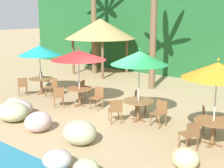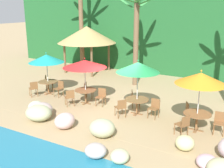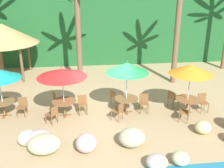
{
  "view_description": "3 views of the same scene",
  "coord_description": "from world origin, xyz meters",
  "px_view_note": "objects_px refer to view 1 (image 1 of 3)",
  "views": [
    {
      "loc": [
        6.7,
        -8.57,
        3.69
      ],
      "look_at": [
        -0.09,
        -0.02,
        1.19
      ],
      "focal_mm": 49.06,
      "sensor_mm": 36.0,
      "label": 1
    },
    {
      "loc": [
        5.83,
        -10.76,
        4.87
      ],
      "look_at": [
        -0.41,
        0.25,
        1.21
      ],
      "focal_mm": 43.47,
      "sensor_mm": 36.0,
      "label": 2
    },
    {
      "loc": [
        -0.9,
        -11.13,
        5.85
      ],
      "look_at": [
        0.38,
        0.28,
        1.4
      ],
      "focal_mm": 42.62,
      "sensor_mm": 36.0,
      "label": 3
    }
  ],
  "objects_px": {
    "dining_table_teal": "(41,81)",
    "umbrella_orange": "(218,70)",
    "dining_table_green": "(138,104)",
    "chair_green_inland": "(139,100)",
    "chair_teal_seaward": "(53,86)",
    "chair_orange_inland": "(207,118)",
    "dining_table_orange": "(213,125)",
    "chair_red_inland": "(85,89)",
    "chair_red_left": "(59,96)",
    "chair_teal_left": "(23,85)",
    "palapa_hut": "(100,29)",
    "palm_tree_second": "(154,12)",
    "dining_table_red": "(79,91)",
    "umbrella_green": "(139,58)",
    "umbrella_teal": "(39,50)",
    "palm_tree_nearest": "(94,0)",
    "chair_teal_inland": "(43,79)",
    "chair_orange_left": "(191,134)",
    "chair_red_seaward": "(98,96)",
    "umbrella_red": "(79,55)",
    "chair_green_seaward": "(160,111)"
  },
  "relations": [
    {
      "from": "chair_teal_seaward",
      "to": "chair_teal_inland",
      "type": "distance_m",
      "value": 1.58
    },
    {
      "from": "dining_table_orange",
      "to": "palapa_hut",
      "type": "xyz_separation_m",
      "value": [
        -9.67,
        6.33,
        2.18
      ]
    },
    {
      "from": "chair_green_inland",
      "to": "chair_orange_inland",
      "type": "height_order",
      "value": "same"
    },
    {
      "from": "chair_red_inland",
      "to": "chair_red_left",
      "type": "relative_size",
      "value": 1.0
    },
    {
      "from": "umbrella_orange",
      "to": "chair_orange_left",
      "type": "relative_size",
      "value": 2.9
    },
    {
      "from": "chair_teal_seaward",
      "to": "chair_green_seaward",
      "type": "bearing_deg",
      "value": -2.37
    },
    {
      "from": "chair_green_inland",
      "to": "umbrella_green",
      "type": "bearing_deg",
      "value": -56.66
    },
    {
      "from": "chair_orange_left",
      "to": "chair_red_inland",
      "type": "bearing_deg",
      "value": 161.43
    },
    {
      "from": "umbrella_teal",
      "to": "dining_table_red",
      "type": "bearing_deg",
      "value": -5.52
    },
    {
      "from": "chair_teal_left",
      "to": "chair_red_inland",
      "type": "bearing_deg",
      "value": 24.85
    },
    {
      "from": "chair_teal_inland",
      "to": "palm_tree_second",
      "type": "height_order",
      "value": "palm_tree_second"
    },
    {
      "from": "umbrella_teal",
      "to": "chair_orange_inland",
      "type": "height_order",
      "value": "umbrella_teal"
    },
    {
      "from": "chair_green_inland",
      "to": "chair_orange_left",
      "type": "relative_size",
      "value": 1.0
    },
    {
      "from": "chair_red_seaward",
      "to": "chair_red_inland",
      "type": "height_order",
      "value": "same"
    },
    {
      "from": "dining_table_orange",
      "to": "chair_orange_inland",
      "type": "xyz_separation_m",
      "value": [
        -0.47,
        0.71,
        -0.1
      ]
    },
    {
      "from": "palapa_hut",
      "to": "chair_teal_inland",
      "type": "bearing_deg",
      "value": -83.33
    },
    {
      "from": "umbrella_red",
      "to": "chair_green_seaward",
      "type": "distance_m",
      "value": 4.06
    },
    {
      "from": "chair_teal_left",
      "to": "chair_orange_inland",
      "type": "distance_m",
      "value": 8.41
    },
    {
      "from": "chair_red_left",
      "to": "chair_teal_seaward",
      "type": "bearing_deg",
      "value": 146.74
    },
    {
      "from": "dining_table_teal",
      "to": "palapa_hut",
      "type": "bearing_deg",
      "value": 101.8
    },
    {
      "from": "dining_table_orange",
      "to": "dining_table_green",
      "type": "bearing_deg",
      "value": 172.01
    },
    {
      "from": "chair_teal_inland",
      "to": "palm_tree_nearest",
      "type": "bearing_deg",
      "value": 100.8
    },
    {
      "from": "dining_table_red",
      "to": "chair_red_inland",
      "type": "bearing_deg",
      "value": 118.08
    },
    {
      "from": "umbrella_orange",
      "to": "dining_table_orange",
      "type": "height_order",
      "value": "umbrella_orange"
    },
    {
      "from": "chair_teal_seaward",
      "to": "chair_red_seaward",
      "type": "relative_size",
      "value": 1.0
    },
    {
      "from": "dining_table_green",
      "to": "palm_tree_nearest",
      "type": "xyz_separation_m",
      "value": [
        -7.18,
        5.74,
        3.92
      ]
    },
    {
      "from": "chair_red_seaward",
      "to": "palm_tree_second",
      "type": "relative_size",
      "value": 0.16
    },
    {
      "from": "dining_table_red",
      "to": "chair_green_seaward",
      "type": "distance_m",
      "value": 3.74
    },
    {
      "from": "chair_teal_seaward",
      "to": "chair_green_inland",
      "type": "height_order",
      "value": "same"
    },
    {
      "from": "palm_tree_second",
      "to": "palapa_hut",
      "type": "distance_m",
      "value": 5.03
    },
    {
      "from": "dining_table_orange",
      "to": "chair_teal_left",
      "type": "bearing_deg",
      "value": -179.27
    },
    {
      "from": "umbrella_orange",
      "to": "chair_orange_inland",
      "type": "xyz_separation_m",
      "value": [
        -0.47,
        0.71,
        -1.67
      ]
    },
    {
      "from": "dining_table_teal",
      "to": "dining_table_green",
      "type": "relative_size",
      "value": 1.0
    },
    {
      "from": "dining_table_teal",
      "to": "palm_tree_second",
      "type": "xyz_separation_m",
      "value": [
        3.51,
        4.17,
        3.19
      ]
    },
    {
      "from": "palapa_hut",
      "to": "dining_table_teal",
      "type": "bearing_deg",
      "value": -78.2
    },
    {
      "from": "dining_table_red",
      "to": "umbrella_green",
      "type": "height_order",
      "value": "umbrella_green"
    },
    {
      "from": "dining_table_green",
      "to": "umbrella_orange",
      "type": "distance_m",
      "value": 3.25
    },
    {
      "from": "dining_table_green",
      "to": "chair_green_inland",
      "type": "xyz_separation_m",
      "value": [
        -0.47,
        0.71,
        -0.1
      ]
    },
    {
      "from": "umbrella_orange",
      "to": "palm_tree_second",
      "type": "bearing_deg",
      "value": 135.76
    },
    {
      "from": "chair_teal_seaward",
      "to": "palm_tree_second",
      "type": "distance_m",
      "value": 5.96
    },
    {
      "from": "chair_teal_seaward",
      "to": "dining_table_green",
      "type": "height_order",
      "value": "chair_teal_seaward"
    },
    {
      "from": "chair_green_inland",
      "to": "chair_red_left",
      "type": "bearing_deg",
      "value": -153.32
    },
    {
      "from": "chair_teal_left",
      "to": "palm_tree_second",
      "type": "relative_size",
      "value": 0.16
    },
    {
      "from": "palm_tree_second",
      "to": "palapa_hut",
      "type": "xyz_separation_m",
      "value": [
        -4.7,
        1.49,
        -1.0
      ]
    },
    {
      "from": "chair_teal_left",
      "to": "palm_tree_nearest",
      "type": "xyz_separation_m",
      "value": [
        -1.17,
        6.25,
        4.02
      ]
    },
    {
      "from": "chair_teal_seaward",
      "to": "umbrella_green",
      "type": "height_order",
      "value": "umbrella_green"
    },
    {
      "from": "chair_orange_inland",
      "to": "chair_red_left",
      "type": "bearing_deg",
      "value": -169.6
    },
    {
      "from": "dining_table_teal",
      "to": "umbrella_orange",
      "type": "bearing_deg",
      "value": -4.49
    },
    {
      "from": "dining_table_orange",
      "to": "palm_tree_second",
      "type": "distance_m",
      "value": 7.63
    },
    {
      "from": "chair_teal_seaward",
      "to": "chair_orange_inland",
      "type": "distance_m",
      "value": 7.16
    }
  ]
}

